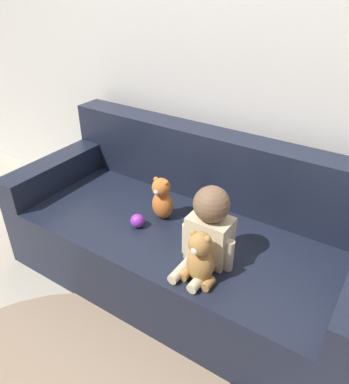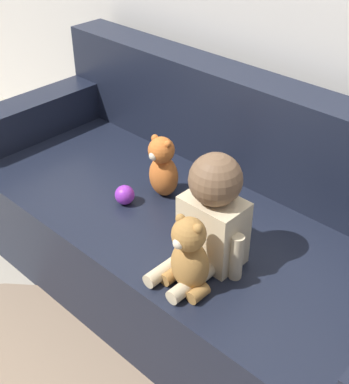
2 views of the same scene
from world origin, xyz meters
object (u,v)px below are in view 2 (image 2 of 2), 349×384
at_px(plush_toy_side, 162,167).
at_px(toy_ball, 125,195).
at_px(person_baby, 212,215).
at_px(teddy_bear_brown, 189,256).
at_px(couch, 199,226).

distance_m(plush_toy_side, toy_ball, 0.18).
height_order(plush_toy_side, toy_ball, plush_toy_side).
bearing_deg(person_baby, plush_toy_side, 156.77).
xyz_separation_m(person_baby, teddy_bear_brown, (0.04, -0.14, -0.06)).
relative_size(teddy_bear_brown, plush_toy_side, 1.04).
relative_size(person_baby, toy_ball, 5.19).
bearing_deg(toy_ball, teddy_bear_brown, -19.10).
xyz_separation_m(couch, teddy_bear_brown, (0.28, -0.37, 0.24)).
relative_size(person_baby, teddy_bear_brown, 1.49).
distance_m(person_baby, teddy_bear_brown, 0.16).
bearing_deg(toy_ball, person_baby, -2.82).
distance_m(teddy_bear_brown, toy_ball, 0.51).
bearing_deg(couch, toy_ball, -134.32).
relative_size(couch, person_baby, 5.09).
height_order(couch, plush_toy_side, couch).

